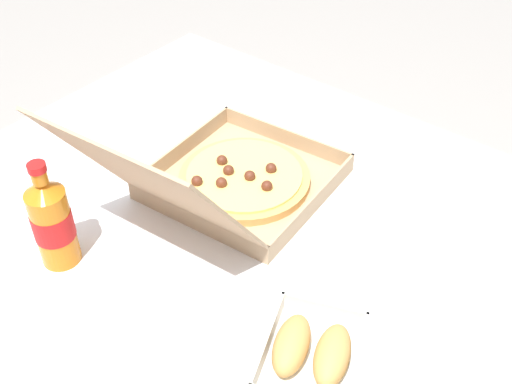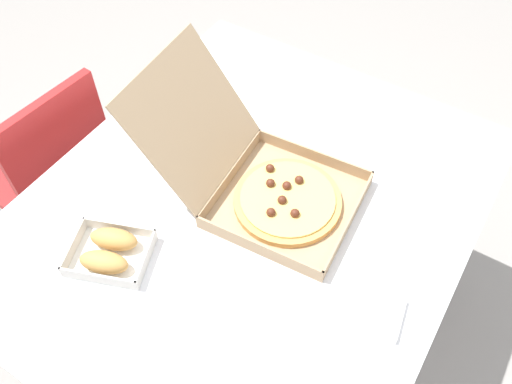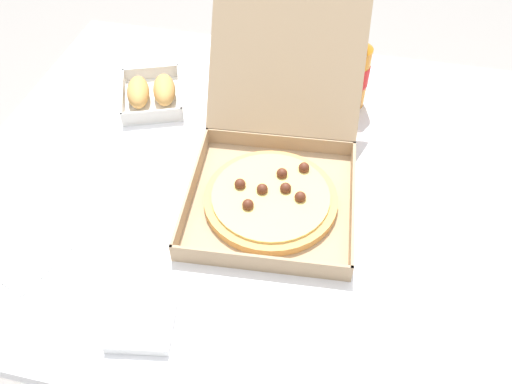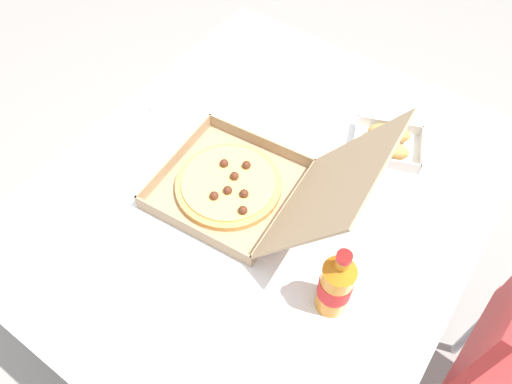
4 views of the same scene
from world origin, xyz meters
name	(u,v)px [view 4 (image 4 of 4)]	position (x,y,z in m)	size (l,w,h in m)	color
ground_plane	(262,301)	(0.00, 0.00, 0.00)	(10.00, 10.00, 0.00)	gray
dining_table	(265,204)	(0.00, 0.00, 0.66)	(1.29, 1.08, 0.73)	white
pizza_box_open	(246,185)	(0.05, -0.03, 0.78)	(0.39, 0.57, 0.33)	tan
bread_side_box	(388,143)	(-0.32, 0.20, 0.75)	(0.21, 0.23, 0.06)	white
cola_bottle	(336,285)	(0.18, 0.30, 0.82)	(0.07, 0.07, 0.22)	orange
paper_menu	(262,64)	(-0.42, -0.30, 0.73)	(0.21, 0.15, 0.00)	white
napkin_pile	(175,102)	(-0.11, -0.41, 0.74)	(0.11, 0.11, 0.02)	white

